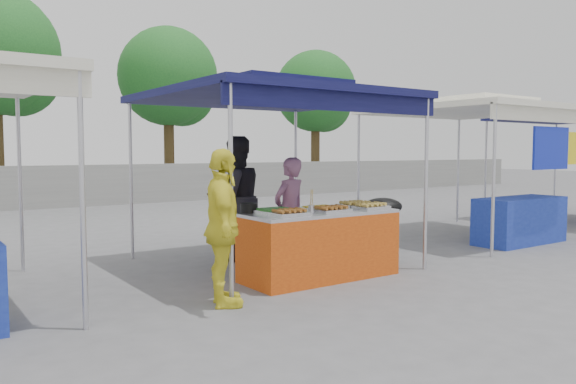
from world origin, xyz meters
TOP-DOWN VIEW (x-y plane):
  - ground_plane at (0.00, 0.00)m, footprint 80.00×80.00m
  - back_wall at (0.00, 11.00)m, footprint 40.00×0.25m
  - main_canopy at (0.00, 0.97)m, footprint 3.20×3.20m
  - neighbor_stall_right at (4.50, 0.57)m, footprint 3.20×3.20m
  - tree_2 at (3.81, 13.22)m, footprint 3.52×3.46m
  - tree_3 at (10.02, 12.75)m, footprint 3.39×3.31m
  - vendor_table at (0.00, -0.10)m, footprint 2.00×0.80m
  - food_tray_fl at (-0.64, -0.34)m, footprint 0.42×0.30m
  - food_tray_fm at (-0.01, -0.34)m, footprint 0.42×0.30m
  - food_tray_fr at (0.65, -0.34)m, footprint 0.42×0.30m
  - food_tray_bl at (-0.65, -0.04)m, footprint 0.42×0.30m
  - food_tray_bm at (0.01, -0.05)m, footprint 0.42×0.30m
  - food_tray_br at (0.66, -0.01)m, footprint 0.42×0.30m
  - cooking_pot at (-0.84, 0.24)m, footprint 0.21×0.21m
  - skewer_cup at (-0.22, -0.21)m, footprint 0.08×0.08m
  - wok_burner at (1.45, 0.25)m, footprint 0.55×0.55m
  - crate_left at (-0.25, 0.63)m, footprint 0.47×0.33m
  - crate_right at (0.33, 0.52)m, footprint 0.54×0.38m
  - crate_stacked at (0.33, 0.52)m, footprint 0.53×0.37m
  - vendor_woman at (0.09, 0.70)m, footprint 0.62×0.48m
  - helper_man at (-0.28, 1.54)m, footprint 0.90×0.71m
  - customer_person at (-1.61, -0.53)m, footprint 0.74×1.04m

SIDE VIEW (x-z plane):
  - ground_plane at x=0.00m, z-range 0.00..0.00m
  - crate_left at x=-0.25m, z-range 0.00..0.28m
  - crate_right at x=0.33m, z-range 0.00..0.32m
  - vendor_table at x=0.00m, z-range 0.00..0.85m
  - crate_stacked at x=0.33m, z-range 0.32..0.64m
  - wok_burner at x=1.45m, z-range 0.09..1.02m
  - back_wall at x=0.00m, z-range 0.00..1.20m
  - vendor_woman at x=0.09m, z-range 0.00..1.52m
  - customer_person at x=-1.61m, z-range 0.00..1.63m
  - food_tray_fl at x=-0.64m, z-range 0.85..0.92m
  - food_tray_fm at x=-0.01m, z-range 0.85..0.92m
  - food_tray_fr at x=0.65m, z-range 0.85..0.92m
  - food_tray_bl at x=-0.65m, z-range 0.85..0.92m
  - food_tray_bm at x=0.01m, z-range 0.85..0.92m
  - food_tray_br at x=0.66m, z-range 0.85..0.92m
  - skewer_cup at x=-0.22m, z-range 0.85..0.95m
  - helper_man at x=-0.28m, z-range 0.00..1.82m
  - cooking_pot at x=-0.84m, z-range 0.85..0.97m
  - neighbor_stall_right at x=4.50m, z-range 0.32..2.89m
  - main_canopy at x=0.00m, z-range 1.08..3.65m
  - tree_3 at x=10.02m, z-range 1.04..6.73m
  - tree_2 at x=3.81m, z-range 1.09..7.04m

